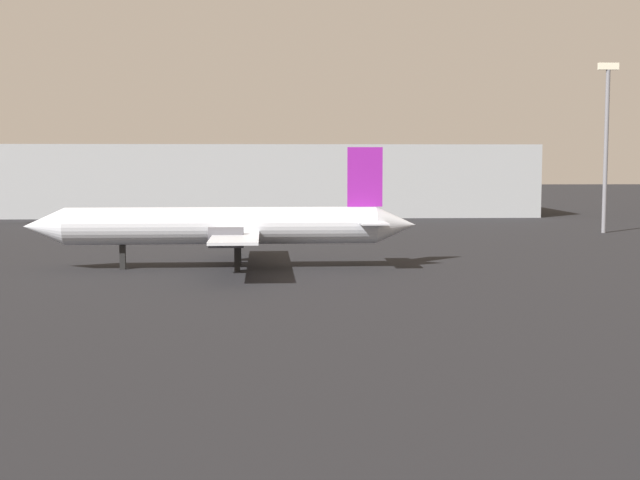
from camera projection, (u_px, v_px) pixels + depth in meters
The scene contains 3 objects.
airplane_on_taxiway at pixel (226, 226), 69.06m from camera, with size 31.04×21.91×9.64m.
light_mast_right at pixel (606, 138), 102.74m from camera, with size 2.40×0.50×19.99m.
terminal_building at pixel (261, 180), 139.30m from camera, with size 84.49×21.65×11.00m, color #999EA3.
Camera 1 is at (2.56, -13.14, 8.56)m, focal length 48.91 mm.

